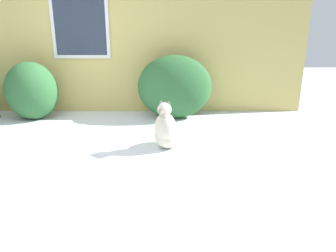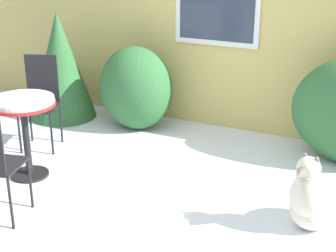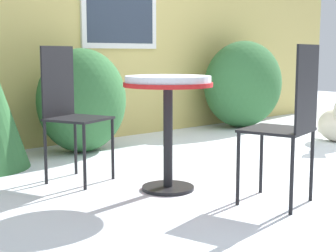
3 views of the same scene
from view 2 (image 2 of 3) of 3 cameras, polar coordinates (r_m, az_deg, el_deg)
The scene contains 7 objects.
ground_plane at distance 4.66m, azimuth -3.23°, elevation -8.74°, with size 16.00×16.00×0.00m, color silver.
house_wall at distance 6.10m, azimuth 6.63°, elevation 13.72°, with size 8.00×0.10×3.05m.
shrub_left at distance 6.23m, azimuth -3.58°, elevation 4.20°, with size 0.92×0.72×1.02m.
evergreen_bush at distance 6.71m, azimuth -11.86°, elevation 6.56°, with size 0.85×0.85×1.36m.
patio_table at distance 5.10m, azimuth -15.71°, elevation 1.38°, with size 0.63×0.63×0.81m.
patio_chair_near_table at distance 5.86m, azimuth -13.95°, elevation 3.03°, with size 0.51×0.51×1.02m.
dog at distance 4.35m, azimuth 15.70°, elevation -8.02°, with size 0.51×0.66×0.70m.
Camera 2 is at (1.98, -3.52, 2.31)m, focal length 55.00 mm.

